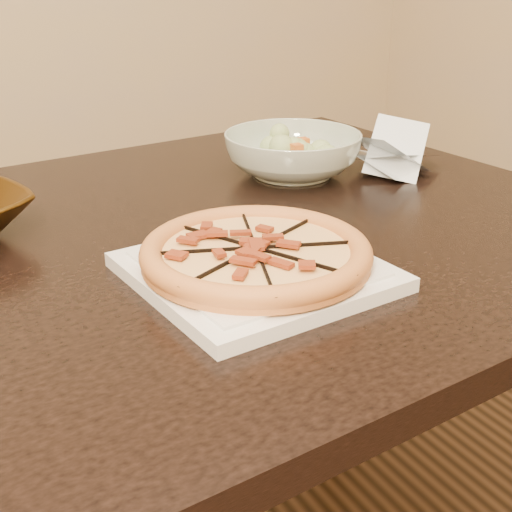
# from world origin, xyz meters

# --- Properties ---
(dining_table) EXTENTS (1.57, 1.09, 0.75)m
(dining_table) POSITION_xyz_m (0.09, 0.19, 0.66)
(dining_table) COLOR black
(dining_table) RESTS_ON floor
(plate) EXTENTS (0.30, 0.30, 0.02)m
(plate) POSITION_xyz_m (0.21, 0.02, 0.76)
(plate) COLOR white
(plate) RESTS_ON dining_table
(pizza) EXTENTS (0.28, 0.28, 0.03)m
(pizza) POSITION_xyz_m (0.21, 0.02, 0.78)
(pizza) COLOR #D7824C
(pizza) RESTS_ON plate
(salad_bowl) EXTENTS (0.29, 0.29, 0.08)m
(salad_bowl) POSITION_xyz_m (0.47, 0.37, 0.79)
(salad_bowl) COLOR #B4C5B8
(salad_bowl) RESTS_ON dining_table
(salad) EXTENTS (0.10, 0.13, 0.04)m
(salad) POSITION_xyz_m (0.47, 0.37, 0.84)
(salad) COLOR #B9D283
(salad) RESTS_ON salad_bowl
(cling_film) EXTENTS (0.21, 0.19, 0.05)m
(cling_film) POSITION_xyz_m (0.65, 0.31, 0.78)
(cling_film) COLOR silver
(cling_film) RESTS_ON dining_table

